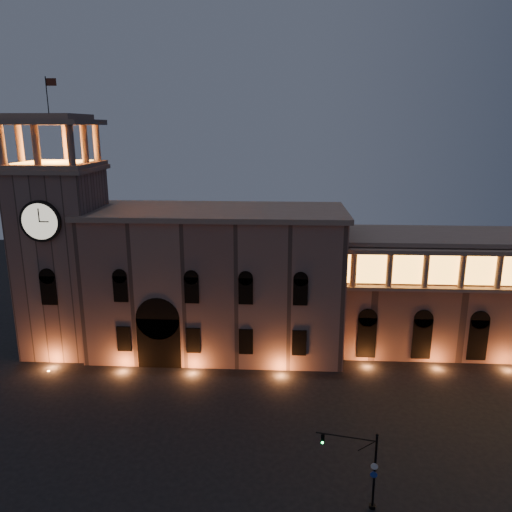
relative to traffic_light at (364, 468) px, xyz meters
name	(u,v)px	position (x,y,z in m)	size (l,w,h in m)	color
ground	(208,459)	(-12.05, 4.72, -3.27)	(160.00, 160.00, 0.00)	black
government_building	(216,281)	(-14.13, 26.65, 5.50)	(30.80, 12.80, 17.60)	#805E53
clock_tower	(63,251)	(-32.55, 25.69, 9.23)	(9.80, 9.80, 32.40)	#805E53
colonnade_wing	(493,291)	(19.95, 28.64, 4.06)	(40.60, 11.50, 14.50)	#7B594E
traffic_light	(364,468)	(0.00, 0.00, 0.00)	(4.47, 1.13, 6.22)	black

